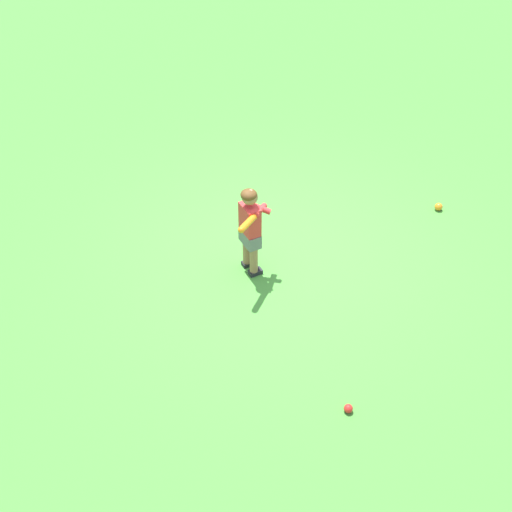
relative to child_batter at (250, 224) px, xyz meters
name	(u,v)px	position (x,y,z in m)	size (l,w,h in m)	color
ground_plane	(281,253)	(-0.41, -0.21, -0.65)	(40.00, 40.00, 0.00)	#479338
child_batter	(250,224)	(0.00, 0.00, 0.00)	(0.44, 0.56, 1.08)	#232328
play_ball_by_bucket	(348,408)	(-0.45, 2.03, -0.61)	(0.08, 0.08, 0.08)	red
play_ball_behind_batter	(439,207)	(-2.58, -0.62, -0.60)	(0.10, 0.10, 0.10)	orange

